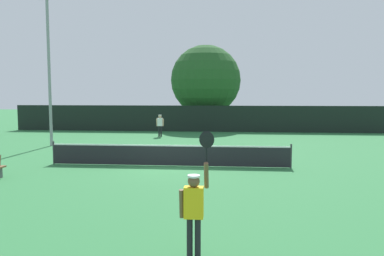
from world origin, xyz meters
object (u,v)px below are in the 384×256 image
at_px(large_tree, 206,80).
at_px(parked_car_near, 218,118).
at_px(tennis_ball, 151,152).
at_px(parked_car_mid, 266,118).
at_px(player_serving, 194,204).
at_px(player_receiving, 160,123).
at_px(light_pole, 49,62).

xyz_separation_m(large_tree, parked_car_near, (1.16, 2.74, -3.78)).
bearing_deg(tennis_ball, parked_car_mid, 66.73).
height_order(player_serving, tennis_ball, player_serving).
distance_m(player_serving, player_receiving, 21.65).
height_order(light_pole, parked_car_mid, light_pole).
bearing_deg(player_serving, player_receiving, 101.77).
xyz_separation_m(tennis_ball, large_tree, (2.18, 15.42, 4.52)).
height_order(light_pole, large_tree, light_pole).
distance_m(large_tree, parked_car_near, 4.81).
bearing_deg(light_pole, player_receiving, 43.12).
height_order(tennis_ball, light_pole, light_pole).
distance_m(player_serving, large_tree, 28.98).
bearing_deg(player_receiving, tennis_ball, 96.32).
bearing_deg(player_receiving, player_serving, 101.77).
distance_m(tennis_ball, parked_car_mid, 21.09).
xyz_separation_m(tennis_ball, parked_car_near, (3.34, 18.16, 0.74)).
relative_size(tennis_ball, parked_car_near, 0.02).
relative_size(player_serving, player_receiving, 1.52).
distance_m(player_serving, light_pole, 19.19).
bearing_deg(light_pole, parked_car_mid, 48.39).
relative_size(tennis_ball, parked_car_mid, 0.02).
height_order(player_serving, light_pole, light_pole).
bearing_deg(parked_car_mid, tennis_ball, -119.52).
height_order(player_receiving, light_pole, light_pole).
distance_m(parked_car_near, parked_car_mid, 5.13).
relative_size(player_receiving, parked_car_near, 0.38).
bearing_deg(large_tree, tennis_ball, -98.06).
height_order(player_receiving, large_tree, large_tree).
bearing_deg(tennis_ball, large_tree, 81.94).
bearing_deg(light_pole, player_serving, -56.39).
distance_m(tennis_ball, light_pole, 8.89).
distance_m(large_tree, parked_car_mid, 8.22).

